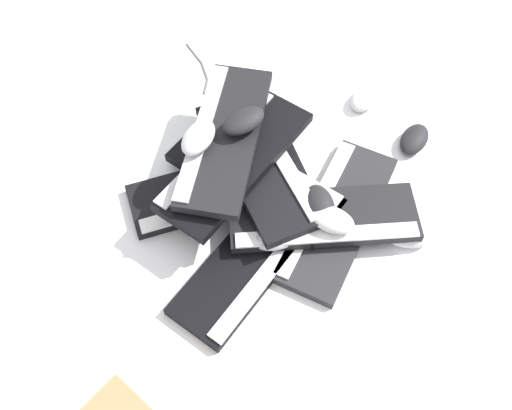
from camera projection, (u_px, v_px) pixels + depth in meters
The scene contains 18 objects.
ground_plane at pixel (267, 217), 1.38m from camera, with size 3.20×3.20×0.00m, color white.
keyboard_0 at pixel (337, 217), 1.37m from camera, with size 0.39×0.44×0.03m.
keyboard_1 at pixel (219, 189), 1.41m from camera, with size 0.45×0.20×0.03m.
keyboard_2 at pixel (252, 258), 1.31m from camera, with size 0.43×0.40×0.03m.
keyboard_3 at pixel (255, 179), 1.39m from camera, with size 0.41×0.43×0.03m.
keyboard_4 at pixel (258, 163), 1.38m from camera, with size 0.24×0.46×0.03m.
keyboard_5 at pixel (235, 160), 1.35m from camera, with size 0.43×0.41×0.03m.
keyboard_6 at pixel (323, 218), 1.33m from camera, with size 0.46×0.21×0.03m.
keyboard_7 at pixel (224, 136), 1.35m from camera, with size 0.31×0.46×0.03m.
mouse_0 at pixel (365, 98), 1.57m from camera, with size 0.11×0.07×0.04m, color silver.
mouse_1 at pixel (320, 205), 1.31m from camera, with size 0.11×0.07×0.04m, color black.
mouse_2 at pixel (274, 237), 1.30m from camera, with size 0.11×0.07×0.04m, color #B7B7BC.
mouse_3 at pixel (407, 235), 1.33m from camera, with size 0.11×0.07×0.04m, color #B7B7BC.
mouse_4 at pixel (414, 139), 1.49m from camera, with size 0.11×0.07×0.04m, color black.
mouse_5 at pixel (331, 219), 1.29m from camera, with size 0.11×0.07×0.04m, color silver.
mouse_6 at pixel (198, 138), 1.30m from camera, with size 0.11×0.07×0.04m, color #B7B7BC.
mouse_7 at pixel (244, 121), 1.33m from camera, with size 0.11×0.07×0.04m, color black.
cable_0 at pixel (224, 93), 1.60m from camera, with size 0.23×0.40×0.01m.
Camera 1 is at (-0.18, -0.70, 1.18)m, focal length 40.00 mm.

